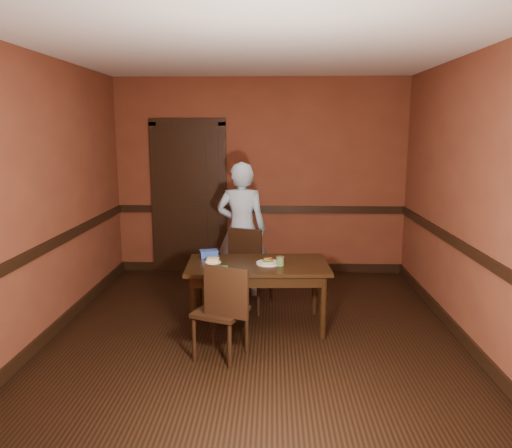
# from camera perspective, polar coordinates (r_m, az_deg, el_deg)

# --- Properties ---
(floor) EXTENTS (4.00, 4.50, 0.01)m
(floor) POSITION_cam_1_polar(r_m,az_deg,el_deg) (5.07, -0.14, -12.50)
(floor) COLOR black
(floor) RESTS_ON ground
(ceiling) EXTENTS (4.00, 4.50, 0.01)m
(ceiling) POSITION_cam_1_polar(r_m,az_deg,el_deg) (4.71, -0.15, 19.29)
(ceiling) COLOR white
(ceiling) RESTS_ON ground
(wall_back) EXTENTS (4.00, 0.02, 2.70)m
(wall_back) POSITION_cam_1_polar(r_m,az_deg,el_deg) (6.94, 0.53, 5.38)
(wall_back) COLOR brown
(wall_back) RESTS_ON ground
(wall_front) EXTENTS (4.00, 0.02, 2.70)m
(wall_front) POSITION_cam_1_polar(r_m,az_deg,el_deg) (2.50, -2.01, -4.42)
(wall_front) COLOR brown
(wall_front) RESTS_ON ground
(wall_left) EXTENTS (0.02, 4.50, 2.70)m
(wall_left) POSITION_cam_1_polar(r_m,az_deg,el_deg) (5.17, -22.89, 2.68)
(wall_left) COLOR brown
(wall_left) RESTS_ON ground
(wall_right) EXTENTS (0.02, 4.50, 2.70)m
(wall_right) POSITION_cam_1_polar(r_m,az_deg,el_deg) (5.04, 23.23, 2.46)
(wall_right) COLOR brown
(wall_right) RESTS_ON ground
(dado_back) EXTENTS (4.00, 0.03, 0.10)m
(dado_back) POSITION_cam_1_polar(r_m,az_deg,el_deg) (6.98, 0.52, 1.69)
(dado_back) COLOR black
(dado_back) RESTS_ON ground
(dado_left) EXTENTS (0.03, 4.50, 0.10)m
(dado_left) POSITION_cam_1_polar(r_m,az_deg,el_deg) (5.24, -22.38, -2.19)
(dado_left) COLOR black
(dado_left) RESTS_ON ground
(dado_right) EXTENTS (0.03, 4.50, 0.10)m
(dado_right) POSITION_cam_1_polar(r_m,az_deg,el_deg) (5.12, 22.70, -2.53)
(dado_right) COLOR black
(dado_right) RESTS_ON ground
(baseboard_back) EXTENTS (4.00, 0.03, 0.12)m
(baseboard_back) POSITION_cam_1_polar(r_m,az_deg,el_deg) (7.16, 0.51, -4.96)
(baseboard_back) COLOR black
(baseboard_back) RESTS_ON ground
(baseboard_left) EXTENTS (0.03, 4.50, 0.12)m
(baseboard_left) POSITION_cam_1_polar(r_m,az_deg,el_deg) (5.48, -21.75, -10.78)
(baseboard_left) COLOR black
(baseboard_left) RESTS_ON ground
(baseboard_right) EXTENTS (0.03, 4.50, 0.12)m
(baseboard_right) POSITION_cam_1_polar(r_m,az_deg,el_deg) (5.36, 22.04, -11.30)
(baseboard_right) COLOR black
(baseboard_right) RESTS_ON ground
(door) EXTENTS (1.05, 0.07, 2.20)m
(door) POSITION_cam_1_polar(r_m,az_deg,el_deg) (7.03, -7.67, 3.23)
(door) COLOR black
(door) RESTS_ON ground
(dining_table) EXTENTS (1.46, 0.87, 0.67)m
(dining_table) POSITION_cam_1_polar(r_m,az_deg,el_deg) (5.16, 0.19, -8.09)
(dining_table) COLOR black
(dining_table) RESTS_ON floor
(chair_far) EXTENTS (0.54, 0.54, 0.89)m
(chair_far) POSITION_cam_1_polar(r_m,az_deg,el_deg) (5.61, -0.67, -5.36)
(chair_far) COLOR black
(chair_far) RESTS_ON floor
(chair_near) EXTENTS (0.53, 0.53, 0.87)m
(chair_near) POSITION_cam_1_polar(r_m,az_deg,el_deg) (4.48, -4.07, -9.74)
(chair_near) COLOR black
(chair_near) RESTS_ON floor
(person) EXTENTS (0.61, 0.42, 1.63)m
(person) POSITION_cam_1_polar(r_m,az_deg,el_deg) (6.02, -1.67, -0.61)
(person) COLOR #A0BED6
(person) RESTS_ON floor
(sandwich_plate) EXTENTS (0.24, 0.24, 0.06)m
(sandwich_plate) POSITION_cam_1_polar(r_m,az_deg,el_deg) (5.05, 1.39, -4.38)
(sandwich_plate) COLOR white
(sandwich_plate) RESTS_ON dining_table
(sauce_jar) EXTENTS (0.08, 0.08, 0.09)m
(sauce_jar) POSITION_cam_1_polar(r_m,az_deg,el_deg) (4.98, 2.78, -4.25)
(sauce_jar) COLOR #517F3B
(sauce_jar) RESTS_ON dining_table
(cheese_saucer) EXTENTS (0.16, 0.16, 0.05)m
(cheese_saucer) POSITION_cam_1_polar(r_m,az_deg,el_deg) (5.11, -4.93, -4.20)
(cheese_saucer) COLOR white
(cheese_saucer) RESTS_ON dining_table
(food_tub) EXTENTS (0.22, 0.17, 0.08)m
(food_tub) POSITION_cam_1_polar(r_m,az_deg,el_deg) (5.31, -5.40, -3.41)
(food_tub) COLOR blue
(food_tub) RESTS_ON dining_table
(wrapped_veg) EXTENTS (0.23, 0.10, 0.06)m
(wrapped_veg) POSITION_cam_1_polar(r_m,az_deg,el_deg) (4.77, -4.59, -5.14)
(wrapped_veg) COLOR #144A1A
(wrapped_veg) RESTS_ON dining_table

